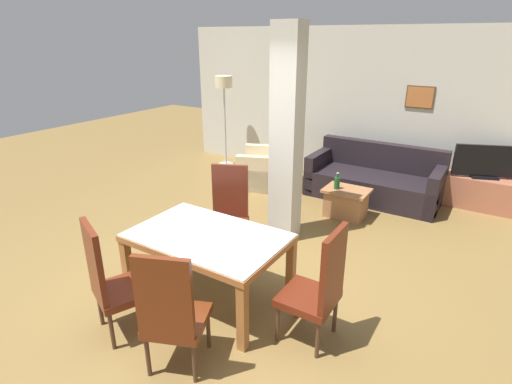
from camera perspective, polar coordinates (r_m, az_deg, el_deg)
name	(u,v)px	position (r m, az deg, el deg)	size (l,w,h in m)	color
ground_plane	(211,296)	(4.32, -6.52, -14.56)	(18.00, 18.00, 0.00)	olive
back_wall	(360,107)	(7.47, 14.61, 11.67)	(7.20, 0.09, 2.70)	beige
divider_pillar	(287,138)	(5.00, 4.39, 7.73)	(0.35, 0.29, 2.70)	beige
dining_table	(208,248)	(4.01, -6.86, -7.89)	(1.51, 0.97, 0.72)	#A36633
dining_chair_near_right	(172,312)	(3.24, -11.97, -16.43)	(0.60, 0.60, 1.10)	#5E2610
dining_chair_far_left	(229,210)	(4.83, -3.93, -2.63)	(0.61, 0.61, 1.10)	#5A2214
dining_chair_head_right	(319,286)	(3.49, 9.01, -13.15)	(0.46, 0.46, 1.10)	#5C1F0F
dining_chair_near_left	(111,279)	(3.75, -20.01, -11.64)	(0.61, 0.61, 1.10)	maroon
sofa	(374,181)	(6.88, 16.52, 1.52)	(2.08, 0.95, 0.86)	black
armchair	(267,170)	(7.16, 1.58, 3.21)	(1.12, 1.15, 0.84)	beige
coffee_table	(346,202)	(6.07, 12.71, -1.46)	(0.64, 0.48, 0.43)	#A36B41
bottle	(337,183)	(5.95, 11.50, 1.32)	(0.08, 0.08, 0.25)	#194C23
tv_stand	(480,193)	(7.12, 29.38, -0.12)	(1.01, 0.40, 0.50)	#AB6246
tv_screen	(487,162)	(6.97, 30.11, 3.69)	(0.90, 0.39, 0.51)	black
floor_lamp	(224,90)	(8.13, -4.60, 14.26)	(0.34, 0.34, 1.80)	#B7B7BC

